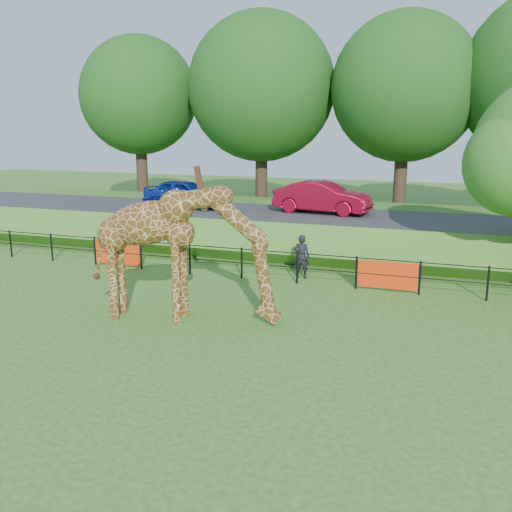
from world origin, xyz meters
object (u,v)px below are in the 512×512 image
Objects in this scene: car_blue at (185,194)px; car_red at (322,197)px; visitor at (302,256)px; giraffe at (185,254)px.

car_red reaches higher than car_blue.
visitor is at bearing -166.48° from car_red.
car_red is 2.77× the size of visitor.
car_blue is 8.94m from visitor.
visitor is (7.07, -5.31, -1.32)m from car_blue.
car_blue is at bearing -36.75° from visitor.
car_blue is at bearing 106.90° from giraffe.
giraffe is 11.24m from car_red.
car_blue is 6.48m from car_red.
giraffe is 3.41× the size of visitor.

